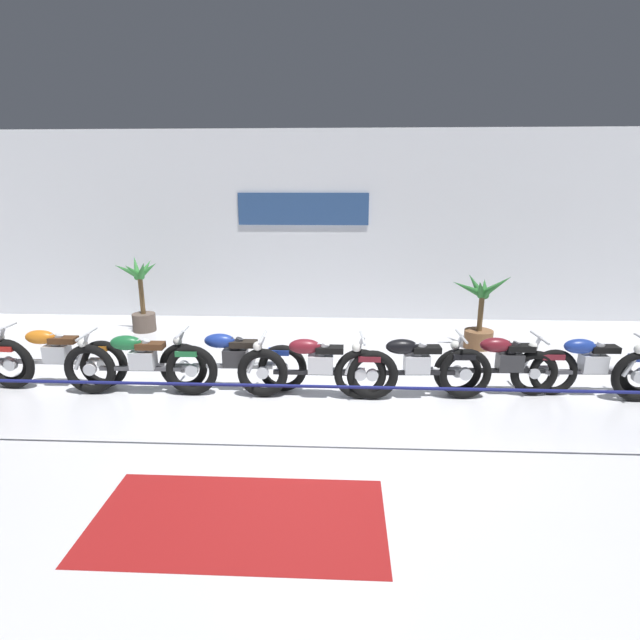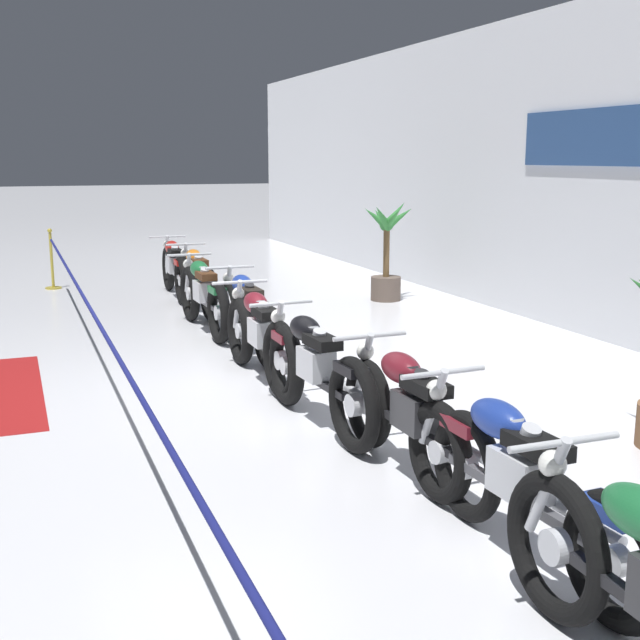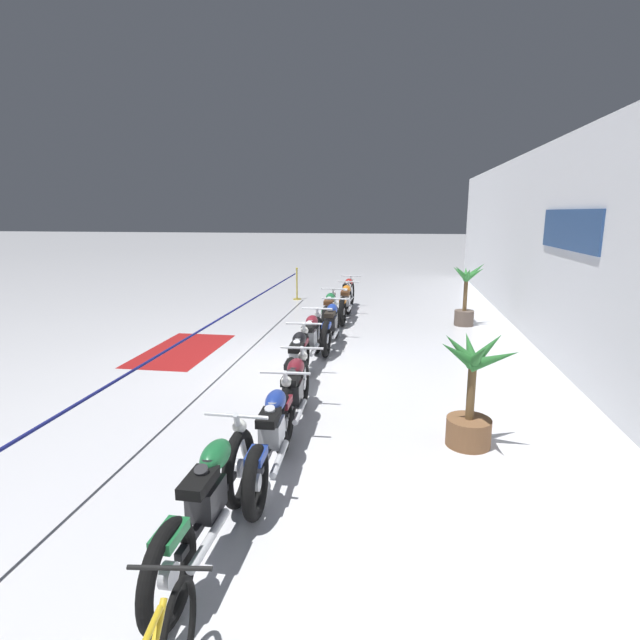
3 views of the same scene
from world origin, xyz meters
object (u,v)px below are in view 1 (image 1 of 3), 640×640
(motorcycle_green_2, at_px, (140,364))
(stanchion_far_left, at_px, (173,393))
(motorcycle_maroon_4, at_px, (317,368))
(floor_banner, at_px, (239,519))
(motorcycle_black_5, at_px, (413,368))
(motorcycle_blue_7, at_px, (588,367))
(motorcycle_orange_1, at_px, (54,357))
(potted_palm_right_of_row, at_px, (480,315))
(motorcycle_blue_3, at_px, (232,361))
(potted_palm_left_of_row, at_px, (141,297))
(motorcycle_maroon_6, at_px, (505,365))

(motorcycle_green_2, relative_size, stanchion_far_left, 0.17)
(motorcycle_maroon_4, relative_size, floor_banner, 0.85)
(motorcycle_green_2, height_order, motorcycle_maroon_4, motorcycle_green_2)
(motorcycle_maroon_4, distance_m, floor_banner, 2.91)
(motorcycle_green_2, height_order, motorcycle_black_5, motorcycle_green_2)
(motorcycle_green_2, distance_m, motorcycle_blue_7, 6.63)
(motorcycle_orange_1, relative_size, potted_palm_right_of_row, 1.57)
(floor_banner, bearing_deg, motorcycle_orange_1, 138.81)
(motorcycle_blue_3, distance_m, motorcycle_maroon_4, 1.31)
(potted_palm_left_of_row, bearing_deg, motorcycle_black_5, -31.61)
(motorcycle_green_2, relative_size, potted_palm_right_of_row, 1.58)
(motorcycle_black_5, bearing_deg, motorcycle_blue_7, 5.22)
(motorcycle_maroon_6, distance_m, motorcycle_blue_7, 1.21)
(potted_palm_left_of_row, bearing_deg, potted_palm_right_of_row, -6.70)
(potted_palm_left_of_row, distance_m, stanchion_far_left, 5.48)
(motorcycle_orange_1, xyz_separation_m, motorcycle_maroon_6, (6.85, 0.01, -0.01))
(motorcycle_black_5, distance_m, motorcycle_maroon_6, 1.41)
(motorcycle_orange_1, relative_size, floor_banner, 0.82)
(motorcycle_orange_1, relative_size, motorcycle_green_2, 0.99)
(potted_palm_left_of_row, bearing_deg, motorcycle_orange_1, -93.39)
(motorcycle_black_5, bearing_deg, potted_palm_right_of_row, 56.91)
(motorcycle_orange_1, relative_size, motorcycle_maroon_4, 0.97)
(potted_palm_left_of_row, height_order, stanchion_far_left, potted_palm_left_of_row)
(motorcycle_green_2, height_order, motorcycle_blue_3, motorcycle_green_2)
(stanchion_far_left, bearing_deg, motorcycle_orange_1, 142.93)
(motorcycle_maroon_4, bearing_deg, motorcycle_orange_1, 176.47)
(potted_palm_right_of_row, bearing_deg, potted_palm_left_of_row, 173.30)
(potted_palm_left_of_row, bearing_deg, motorcycle_blue_7, -20.89)
(motorcycle_maroon_6, height_order, floor_banner, motorcycle_maroon_6)
(motorcycle_green_2, xyz_separation_m, motorcycle_maroon_4, (2.63, -0.01, -0.01))
(motorcycle_blue_3, relative_size, potted_palm_left_of_row, 1.38)
(motorcycle_maroon_4, relative_size, motorcycle_black_5, 1.02)
(motorcycle_orange_1, distance_m, motorcycle_maroon_4, 4.08)
(motorcycle_blue_7, xyz_separation_m, potted_palm_right_of_row, (-1.02, 2.20, 0.19))
(motorcycle_green_2, relative_size, motorcycle_blue_3, 1.02)
(motorcycle_green_2, bearing_deg, motorcycle_blue_7, 2.33)
(motorcycle_black_5, xyz_separation_m, motorcycle_blue_7, (2.61, 0.24, -0.03))
(motorcycle_maroon_6, bearing_deg, potted_palm_right_of_row, 84.92)
(motorcycle_black_5, bearing_deg, motorcycle_maroon_4, -178.28)
(motorcycle_orange_1, xyz_separation_m, potted_palm_left_of_row, (0.18, 3.04, 0.27))
(motorcycle_black_5, height_order, motorcycle_blue_7, motorcycle_black_5)
(motorcycle_orange_1, bearing_deg, motorcycle_maroon_6, 0.08)
(motorcycle_orange_1, distance_m, motorcycle_blue_3, 2.77)
(potted_palm_left_of_row, xyz_separation_m, stanchion_far_left, (2.34, -4.95, 0.03))
(motorcycle_blue_3, bearing_deg, motorcycle_maroon_6, 0.53)
(motorcycle_blue_3, distance_m, potted_palm_left_of_row, 4.03)
(motorcycle_black_5, distance_m, stanchion_far_left, 3.40)
(motorcycle_blue_7, distance_m, floor_banner, 5.55)
(motorcycle_blue_7, relative_size, potted_palm_left_of_row, 1.41)
(motorcycle_orange_1, xyz_separation_m, floor_banner, (3.48, -3.06, -0.47))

